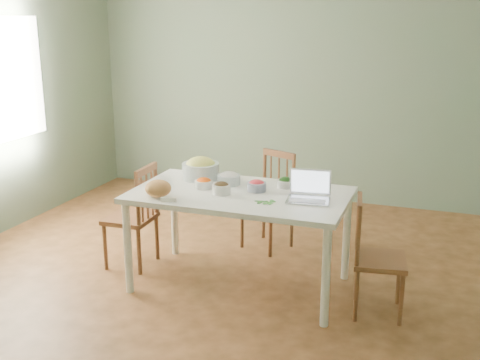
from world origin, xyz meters
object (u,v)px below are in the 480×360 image
(chair_left, at_px, (130,216))
(dining_table, at_px, (240,240))
(bowl_squash, at_px, (201,168))
(laptop, at_px, (308,187))
(chair_far, at_px, (267,201))
(chair_right, at_px, (380,257))
(bread_boule, at_px, (158,188))

(chair_left, bearing_deg, dining_table, 84.33)
(bowl_squash, xyz_separation_m, laptop, (0.99, -0.31, 0.02))
(chair_left, xyz_separation_m, laptop, (1.58, -0.11, 0.44))
(chair_far, bearing_deg, bowl_squash, -103.44)
(chair_right, xyz_separation_m, bowl_squash, (-1.54, 0.35, 0.44))
(chair_far, height_order, chair_left, same)
(bread_boule, xyz_separation_m, bowl_squash, (0.10, 0.58, 0.02))
(dining_table, height_order, laptop, laptop)
(bowl_squash, bearing_deg, chair_right, -12.79)
(chair_left, bearing_deg, bowl_squash, 106.63)
(chair_far, relative_size, bowl_squash, 2.90)
(chair_left, xyz_separation_m, chair_right, (2.13, -0.16, -0.02))
(chair_right, bearing_deg, laptop, 76.76)
(chair_left, relative_size, bread_boule, 4.51)
(dining_table, distance_m, laptop, 0.74)
(bowl_squash, distance_m, laptop, 1.04)
(dining_table, xyz_separation_m, chair_right, (1.10, -0.09, 0.04))
(chair_far, xyz_separation_m, bowl_squash, (-0.41, -0.58, 0.42))
(dining_table, relative_size, chair_far, 1.86)
(bowl_squash, bearing_deg, dining_table, -30.67)
(bowl_squash, bearing_deg, bread_boule, -99.87)
(chair_right, bearing_deg, bread_boule, 89.12)
(chair_left, xyz_separation_m, bowl_squash, (0.58, 0.19, 0.42))
(dining_table, distance_m, bowl_squash, 0.71)
(bread_boule, bearing_deg, dining_table, 29.76)
(laptop, bearing_deg, bowl_squash, 155.86)
(dining_table, height_order, chair_right, chair_right)
(chair_left, distance_m, bowl_squash, 0.75)
(dining_table, height_order, chair_left, chair_left)
(dining_table, relative_size, bread_boule, 8.41)
(dining_table, distance_m, chair_right, 1.10)
(chair_right, distance_m, laptop, 0.72)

